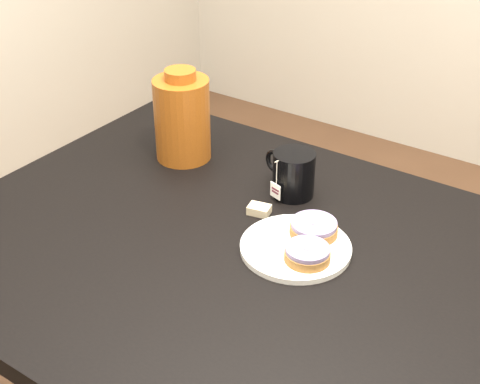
# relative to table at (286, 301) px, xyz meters

# --- Properties ---
(table) EXTENTS (1.40, 0.90, 0.75)m
(table) POSITION_rel_table_xyz_m (0.00, 0.00, 0.00)
(table) COLOR black
(table) RESTS_ON ground_plane
(plate) EXTENTS (0.21, 0.21, 0.02)m
(plate) POSITION_rel_table_xyz_m (-0.01, 0.05, 0.09)
(plate) COLOR white
(plate) RESTS_ON table
(bagel_back) EXTENTS (0.13, 0.13, 0.03)m
(bagel_back) POSITION_rel_table_xyz_m (-0.01, 0.10, 0.11)
(bagel_back) COLOR brown
(bagel_back) RESTS_ON plate
(bagel_front) EXTENTS (0.10, 0.10, 0.03)m
(bagel_front) POSITION_rel_table_xyz_m (0.02, 0.03, 0.11)
(bagel_front) COLOR brown
(bagel_front) RESTS_ON plate
(mug) EXTENTS (0.14, 0.11, 0.10)m
(mug) POSITION_rel_table_xyz_m (-0.12, 0.22, 0.13)
(mug) COLOR black
(mug) RESTS_ON table
(teabag_pouch) EXTENTS (0.05, 0.04, 0.02)m
(teabag_pouch) POSITION_rel_table_xyz_m (-0.14, 0.12, 0.09)
(teabag_pouch) COLOR #C6B793
(teabag_pouch) RESTS_ON table
(bagel_package) EXTENTS (0.17, 0.17, 0.22)m
(bagel_package) POSITION_rel_table_xyz_m (-0.42, 0.23, 0.18)
(bagel_package) COLOR #682F0D
(bagel_package) RESTS_ON table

